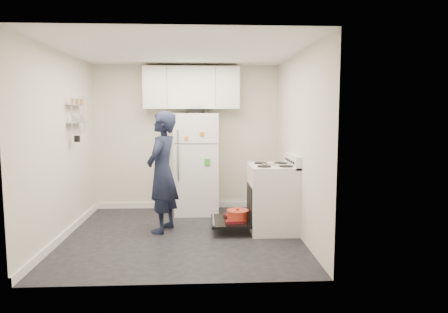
{
  "coord_description": "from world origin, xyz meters",
  "views": [
    {
      "loc": [
        0.3,
        -5.4,
        1.7
      ],
      "look_at": [
        0.59,
        0.37,
        1.05
      ],
      "focal_mm": 32.0,
      "sensor_mm": 36.0,
      "label": 1
    }
  ],
  "objects": [
    {
      "name": "person",
      "position": [
        -0.29,
        0.2,
        0.85
      ],
      "size": [
        0.57,
        0.72,
        1.71
      ],
      "primitive_type": "imported",
      "rotation": [
        0.0,
        0.0,
        -1.87
      ],
      "color": "#161C32",
      "rests_on": "ground"
    },
    {
      "name": "electric_range",
      "position": [
        1.26,
        0.15,
        0.47
      ],
      "size": [
        0.66,
        0.76,
        1.1
      ],
      "color": "silver",
      "rests_on": "ground"
    },
    {
      "name": "wall_shelf_rack",
      "position": [
        -1.52,
        0.49,
        1.68
      ],
      "size": [
        0.14,
        0.6,
        0.61
      ],
      "color": "#B2B2B7",
      "rests_on": "room"
    },
    {
      "name": "open_oven_door",
      "position": [
        0.72,
        0.12,
        0.19
      ],
      "size": [
        0.55,
        0.7,
        0.23
      ],
      "color": "black",
      "rests_on": "ground"
    },
    {
      "name": "refrigerator",
      "position": [
        0.17,
        1.25,
        0.85
      ],
      "size": [
        0.72,
        0.74,
        1.75
      ],
      "color": "white",
      "rests_on": "ground"
    },
    {
      "name": "upper_cabinets",
      "position": [
        0.1,
        1.43,
        2.1
      ],
      "size": [
        1.6,
        0.33,
        0.7
      ],
      "primitive_type": "cube",
      "color": "silver",
      "rests_on": "room"
    },
    {
      "name": "room",
      "position": [
        -0.03,
        0.03,
        1.21
      ],
      "size": [
        3.21,
        3.21,
        2.51
      ],
      "color": "black",
      "rests_on": "ground"
    }
  ]
}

